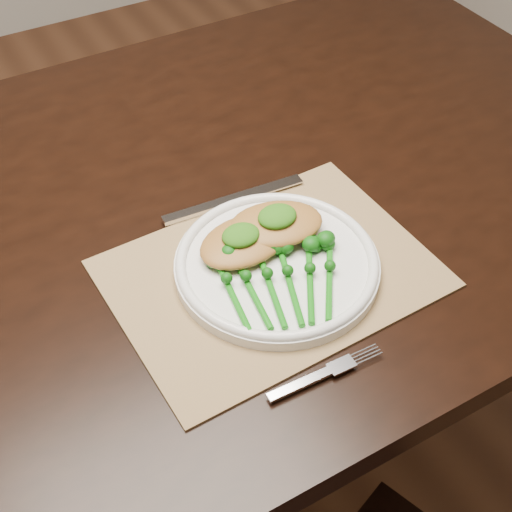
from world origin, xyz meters
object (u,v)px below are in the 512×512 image
dining_table (172,372)px  dinner_plate (277,263)px  broccolini_bundle (281,288)px  chicken_fillet_left (244,241)px  placemat (271,274)px

dining_table → dinner_plate: size_ratio=6.14×
broccolini_bundle → chicken_fillet_left: bearing=112.4°
placemat → chicken_fillet_left: size_ratio=3.18×
placemat → dinner_plate: bearing=1.2°
dinner_plate → chicken_fillet_left: (-0.02, 0.04, 0.02)m
dining_table → broccolini_bundle: size_ratio=8.03×
dining_table → chicken_fillet_left: size_ratio=12.83×
dining_table → broccolini_bundle: broccolini_bundle is taller
placemat → broccolini_bundle: 0.05m
dinner_plate → chicken_fillet_left: size_ratio=2.09×
dinner_plate → broccolini_bundle: size_ratio=1.31×
placemat → broccolini_bundle: broccolini_bundle is taller
placemat → chicken_fillet_left: chicken_fillet_left is taller
dining_table → placemat: 0.43m
dining_table → dinner_plate: (0.10, -0.18, 0.39)m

